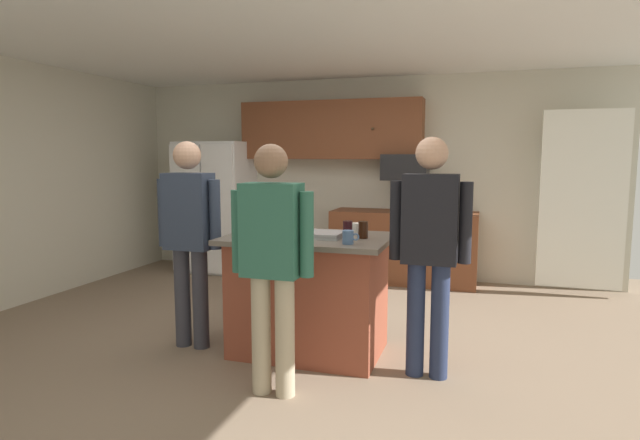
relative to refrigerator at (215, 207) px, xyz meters
name	(u,v)px	position (x,y,z in m)	size (l,w,h in m)	color
floor	(289,342)	(2.00, -2.38, -0.89)	(7.04, 7.04, 0.00)	#7F6B56
ceiling	(286,28)	(2.00, -2.38, 1.71)	(7.04, 7.04, 0.00)	white
back_wall	(363,178)	(2.00, 0.42, 0.41)	(6.40, 0.10, 2.60)	beige
french_door_window_panel	(582,200)	(4.60, 0.02, 0.21)	(0.90, 0.06, 2.00)	white
cabinet_run_upper	(331,130)	(1.60, 0.22, 1.04)	(2.40, 0.38, 0.75)	brown
cabinet_run_lower	(403,247)	(2.60, 0.10, -0.44)	(1.80, 0.63, 0.90)	brown
refrigerator	(215,207)	(0.00, 0.00, 0.00)	(0.95, 0.76, 1.78)	white
microwave_over_range	(405,167)	(2.60, 0.12, 0.56)	(0.56, 0.40, 0.32)	black
kitchen_island	(309,294)	(2.23, -2.52, -0.41)	(1.29, 0.88, 0.96)	brown
person_elder_center	(189,230)	(1.26, -2.71, 0.10)	(0.57, 0.22, 1.71)	#383842
person_guest_left	(430,240)	(3.20, -2.72, 0.11)	(0.57, 0.23, 1.72)	#232D4C
person_guest_by_door	(272,253)	(2.25, -3.32, 0.07)	(0.57, 0.22, 1.67)	tan
glass_short_whisky	(363,230)	(2.67, -2.50, 0.13)	(0.08, 0.08, 0.13)	black
mug_ceramic_white	(357,229)	(2.59, -2.35, 0.11)	(0.13, 0.09, 0.10)	white
glass_stout_tall	(243,230)	(1.79, -2.78, 0.13)	(0.06, 0.06, 0.12)	black
glass_pilsner	(348,230)	(2.58, -2.61, 0.14)	(0.07, 0.07, 0.15)	black
mug_blue_stoneware	(348,237)	(2.63, -2.80, 0.12)	(0.13, 0.08, 0.10)	#4C6B99
tumbler_amber	(281,228)	(2.02, -2.58, 0.13)	(0.07, 0.07, 0.13)	black
serving_tray	(315,234)	(2.29, -2.55, 0.09)	(0.44, 0.30, 0.04)	#B7B7BC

